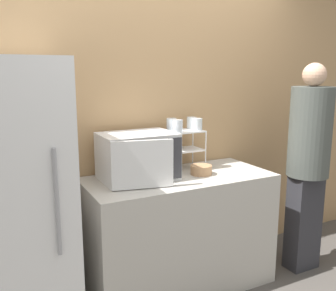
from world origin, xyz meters
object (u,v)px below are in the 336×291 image
Objects in this scene: glass_back_left at (171,124)px; refrigerator at (13,204)px; dish_rack at (185,141)px; glass_front_left at (177,126)px; glass_back_right at (192,123)px; microwave at (138,157)px; person at (308,157)px; bowl at (201,170)px; glass_front_right at (197,124)px.

glass_back_left is 1.30m from refrigerator.
refrigerator is at bearing -168.72° from glass_back_left.
glass_front_left is at bearing -150.39° from dish_rack.
glass_back_right is at bearing 9.92° from refrigerator.
refrigerator is (-1.40, -0.25, -0.38)m from glass_back_right.
dish_rack is (0.45, 0.11, 0.06)m from microwave.
glass_front_left reaches higher than dish_rack.
refrigerator is at bearing -173.57° from glass_front_left.
dish_rack is at bearing 13.42° from microwave.
glass_back_right is at bearing 0.76° from glass_back_left.
glass_front_left is 0.22m from glass_back_right.
microwave is at bearing 167.16° from person.
refrigerator is at bearing 179.36° from bowl.
dish_rack is 0.17m from glass_back_left.
microwave is at bearing -166.58° from dish_rack.
person is (1.37, -0.31, -0.08)m from microwave.
microwave reaches higher than bowl.
bowl is at bearing -104.04° from glass_back_right.
microwave is at bearing -171.45° from glass_front_left.
glass_back_left is 0.05× the size of refrigerator.
microwave is 0.44m from glass_back_left.
person is (0.83, -0.47, -0.27)m from glass_back_right.
glass_back_right is (0.19, 0.11, 0.00)m from glass_front_left.
glass_back_right is 0.19m from glass_back_left.
microwave is 5.65× the size of glass_back_right.
glass_front_left is at bearing -150.24° from glass_back_right.
microwave reaches higher than dish_rack.
glass_front_left is (-0.09, -0.05, 0.14)m from dish_rack.
dish_rack is 1.34m from refrigerator.
glass_back_right is 0.58× the size of bowl.
glass_front_right is at bearing -95.08° from glass_back_right.
microwave is at bearing -163.42° from glass_back_right.
microwave is 0.88m from refrigerator.
dish_rack is at bearing -150.09° from glass_back_right.
person reaches higher than bowl.
refrigerator is (-1.22, -0.24, -0.38)m from glass_back_left.
person is at bearing -23.91° from glass_front_right.
person is at bearing -12.84° from microwave.
refrigerator is (-2.23, 0.23, -0.10)m from person.
bowl is 0.92m from person.
glass_front_left is 0.06× the size of person.
glass_back_left is at bearing 115.18° from bowl.
glass_front_right is 1.00× the size of glass_back_left.
dish_rack is 0.17m from glass_back_right.
glass_front_right is (0.53, 0.06, 0.19)m from microwave.
glass_front_left is 0.38m from bowl.
glass_front_right is at bearing 5.83° from refrigerator.
glass_front_left reaches higher than bowl.
dish_rack is 0.28m from bowl.
person is at bearing -19.75° from glass_front_left.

